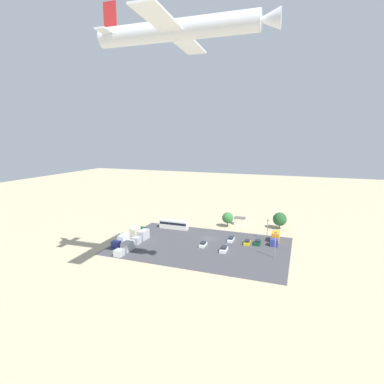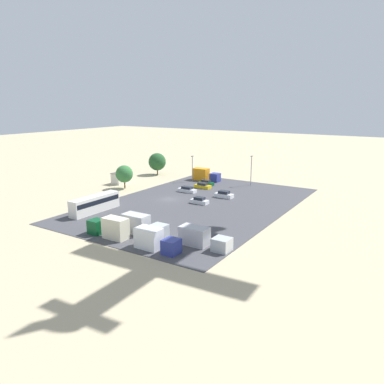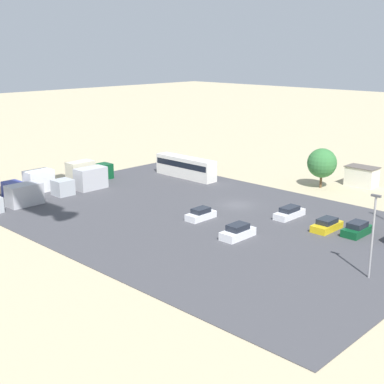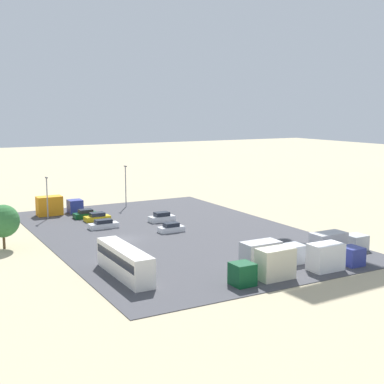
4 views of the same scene
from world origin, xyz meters
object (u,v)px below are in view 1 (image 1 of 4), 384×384
at_px(parked_car_4, 203,244).
at_px(parked_truck_4, 275,238).
at_px(shed_building, 240,221).
at_px(parked_truck_2, 142,236).
at_px(bus, 174,224).
at_px(parked_truck_3, 125,248).
at_px(airplane, 183,29).
at_px(parked_car_3, 231,239).
at_px(parked_car_0, 247,242).
at_px(parked_truck_0, 137,232).
at_px(parked_car_2, 258,242).
at_px(parked_car_1, 224,249).
at_px(parked_truck_1, 121,240).

distance_m(parked_car_4, parked_truck_4, 25.25).
distance_m(shed_building, parked_truck_2, 42.83).
xyz_separation_m(bus, parked_truck_3, (4.37, 28.21, -0.48)).
relative_size(bus, parked_truck_2, 1.36).
height_order(parked_truck_3, airplane, airplane).
bearing_deg(parked_car_3, parked_car_0, -9.84).
height_order(parked_truck_0, parked_truck_2, parked_truck_0).
xyz_separation_m(shed_building, parked_car_2, (-10.42, 21.48, -0.84)).
height_order(bus, parked_car_4, bus).
height_order(shed_building, parked_car_1, shed_building).
bearing_deg(parked_truck_1, parked_truck_3, 133.07).
relative_size(parked_car_2, parked_truck_4, 0.51).
bearing_deg(airplane, parked_truck_0, -140.28).
bearing_deg(parked_car_1, parked_car_0, 57.98).
bearing_deg(bus, parked_car_0, 76.48).
bearing_deg(parked_car_3, parked_truck_4, 13.38).
height_order(shed_building, airplane, airplane).
bearing_deg(parked_truck_4, shed_building, -48.46).
bearing_deg(bus, parked_truck_2, -16.83).
xyz_separation_m(parked_car_1, parked_truck_3, (29.19, 11.46, 0.66)).
height_order(parked_car_3, parked_truck_1, parked_truck_1).
bearing_deg(parked_truck_1, parked_car_0, -158.86).
distance_m(parked_car_2, parked_truck_4, 6.58).
xyz_separation_m(shed_building, parked_truck_4, (-15.88, 17.92, 0.09)).
bearing_deg(parked_truck_3, parked_truck_4, -149.94).
bearing_deg(parked_truck_1, parked_car_4, -162.80).
relative_size(parked_car_0, parked_truck_2, 0.50).
bearing_deg(parked_truck_3, parked_car_3, -143.09).
bearing_deg(airplane, parked_car_4, -170.82).
distance_m(parked_car_2, parked_truck_2, 40.43).
bearing_deg(parked_truck_1, parked_car_2, -159.23).
xyz_separation_m(parked_car_0, airplane, (6.16, 42.76, 54.87)).
height_order(parked_car_2, parked_truck_0, parked_truck_0).
bearing_deg(parked_car_3, bus, 165.61).
xyz_separation_m(bus, parked_truck_2, (5.07, 16.76, -0.33)).
bearing_deg(parked_car_0, parked_truck_1, -158.86).
height_order(parked_car_0, airplane, airplane).
distance_m(parked_truck_0, parked_truck_2, 5.38).
height_order(parked_car_0, parked_car_4, parked_car_4).
xyz_separation_m(parked_truck_4, airplane, (14.94, 47.29, 53.89)).
height_order(shed_building, parked_car_0, shed_building).
relative_size(parked_truck_0, airplane, 0.22).
height_order(bus, parked_car_0, bus).
xyz_separation_m(parked_car_1, parked_car_4, (7.67, -2.10, -0.07)).
relative_size(parked_car_3, parked_truck_0, 0.61).
height_order(parked_car_0, parked_truck_0, parked_truck_0).
distance_m(parked_car_2, parked_truck_0, 43.61).
distance_m(parked_car_1, parked_truck_0, 34.09).
bearing_deg(parked_car_3, airplane, -90.29).
bearing_deg(parked_car_3, parked_truck_1, -154.17).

